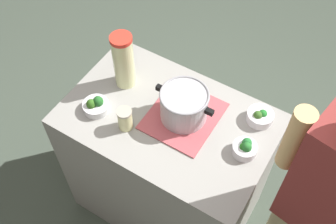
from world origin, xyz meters
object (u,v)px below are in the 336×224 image
at_px(broccoli_bowl_center, 245,148).
at_px(person_cook, 320,215).
at_px(lemonade_pitcher, 124,61).
at_px(cooking_pot, 184,105).
at_px(mason_jar, 125,119).
at_px(broccoli_bowl_front, 260,116).
at_px(broccoli_bowl_back, 96,105).

height_order(broccoli_bowl_center, person_cook, person_cook).
bearing_deg(lemonade_pitcher, cooking_pot, -5.65).
relative_size(lemonade_pitcher, mason_jar, 2.59).
bearing_deg(broccoli_bowl_center, lemonade_pitcher, 174.66).
distance_m(lemonade_pitcher, person_cook, 1.11).
relative_size(cooking_pot, lemonade_pitcher, 0.97).
relative_size(mason_jar, broccoli_bowl_front, 0.94).
relative_size(mason_jar, broccoli_bowl_back, 0.93).
xyz_separation_m(broccoli_bowl_front, broccoli_bowl_center, (0.02, -0.20, 0.00)).
distance_m(mason_jar, broccoli_bowl_center, 0.56).
distance_m(lemonade_pitcher, broccoli_bowl_front, 0.70).
height_order(lemonade_pitcher, mason_jar, lemonade_pitcher).
xyz_separation_m(lemonade_pitcher, mason_jar, (0.16, -0.23, -0.09)).
relative_size(lemonade_pitcher, broccoli_bowl_back, 2.41).
xyz_separation_m(lemonade_pitcher, broccoli_bowl_front, (0.68, 0.13, -0.13)).
bearing_deg(broccoli_bowl_back, broccoli_bowl_front, 26.88).
bearing_deg(broccoli_bowl_center, mason_jar, -163.14).
distance_m(cooking_pot, lemonade_pitcher, 0.37).
bearing_deg(person_cook, broccoli_bowl_front, 142.89).
bearing_deg(mason_jar, broccoli_bowl_front, 34.86).
bearing_deg(person_cook, lemonade_pitcher, 170.93).
bearing_deg(broccoli_bowl_front, broccoli_bowl_back, -153.12).
bearing_deg(lemonade_pitcher, broccoli_bowl_front, 11.26).
bearing_deg(cooking_pot, mason_jar, -136.56).
bearing_deg(broccoli_bowl_back, person_cook, 2.38).
height_order(cooking_pot, broccoli_bowl_center, cooking_pot).
height_order(broccoli_bowl_front, person_cook, person_cook).
distance_m(broccoli_bowl_front, broccoli_bowl_back, 0.78).
relative_size(mason_jar, person_cook, 0.07).
height_order(mason_jar, broccoli_bowl_center, mason_jar).
height_order(mason_jar, broccoli_bowl_back, mason_jar).
xyz_separation_m(cooking_pot, person_cook, (0.72, -0.14, -0.09)).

